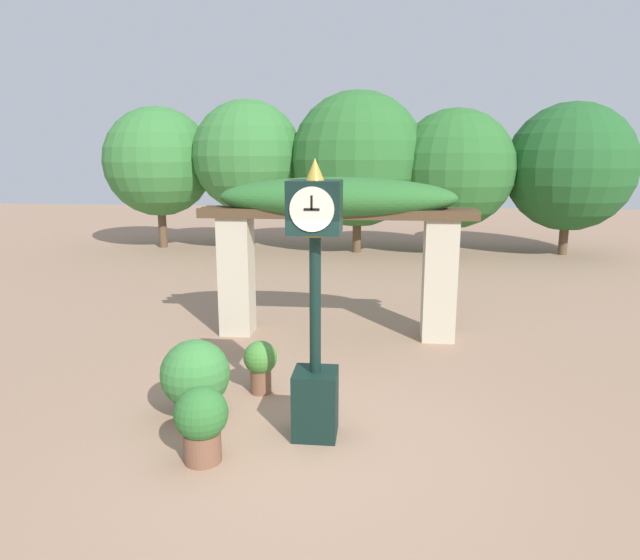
% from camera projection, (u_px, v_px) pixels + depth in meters
% --- Properties ---
extents(ground_plane, '(60.00, 60.00, 0.00)m').
position_uv_depth(ground_plane, '(308.00, 446.00, 6.32)').
color(ground_plane, '#9E7A60').
extents(pedestal_clock, '(0.55, 0.60, 3.13)m').
position_uv_depth(pedestal_clock, '(315.00, 308.00, 6.25)').
color(pedestal_clock, black).
rests_on(pedestal_clock, ground).
extents(pergola, '(4.71, 1.15, 2.79)m').
position_uv_depth(pergola, '(336.00, 220.00, 9.74)').
color(pergola, '#BCB299').
rests_on(pergola, ground).
extents(potted_plant_near_left, '(0.57, 0.57, 0.82)m').
position_uv_depth(potted_plant_near_left, '(201.00, 421.00, 5.92)').
color(potted_plant_near_left, brown).
rests_on(potted_plant_near_left, ground).
extents(potted_plant_near_right, '(0.84, 0.84, 0.99)m').
position_uv_depth(potted_plant_near_right, '(195.00, 377.00, 6.87)').
color(potted_plant_near_right, '#9E563D').
rests_on(potted_plant_near_right, ground).
extents(potted_plant_far_left, '(0.45, 0.45, 0.73)m').
position_uv_depth(potted_plant_far_left, '(260.00, 363.00, 7.65)').
color(potted_plant_far_left, brown).
rests_on(potted_plant_far_left, ground).
extents(tree_line, '(17.25, 4.37, 5.17)m').
position_uv_depth(tree_line, '(366.00, 163.00, 18.40)').
color(tree_line, brown).
rests_on(tree_line, ground).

